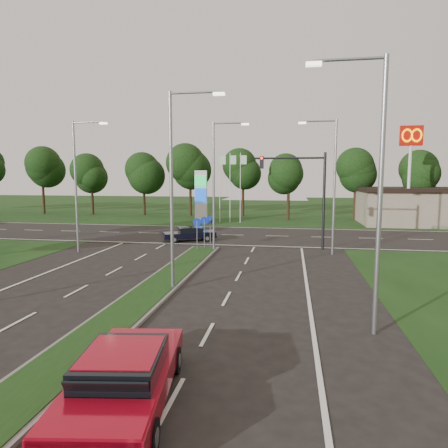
# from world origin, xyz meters

# --- Properties ---
(ground) EXTENTS (160.00, 160.00, 0.00)m
(ground) POSITION_xyz_m (0.00, 0.00, 0.00)
(ground) COLOR black
(ground) RESTS_ON ground
(verge_far) EXTENTS (160.00, 50.00, 0.02)m
(verge_far) POSITION_xyz_m (0.00, 55.00, 0.00)
(verge_far) COLOR #163311
(verge_far) RESTS_ON ground
(cross_road) EXTENTS (160.00, 12.00, 0.02)m
(cross_road) POSITION_xyz_m (0.00, 24.00, 0.00)
(cross_road) COLOR black
(cross_road) RESTS_ON ground
(median_kerb) EXTENTS (2.00, 26.00, 0.12)m
(median_kerb) POSITION_xyz_m (0.00, 4.00, 0.06)
(median_kerb) COLOR slate
(median_kerb) RESTS_ON ground
(commercial_building) EXTENTS (16.00, 9.00, 4.00)m
(commercial_building) POSITION_xyz_m (22.00, 36.00, 2.00)
(commercial_building) COLOR gray
(commercial_building) RESTS_ON ground
(streetlight_median_near) EXTENTS (2.53, 0.22, 9.00)m
(streetlight_median_near) POSITION_xyz_m (1.00, 6.00, 5.08)
(streetlight_median_near) COLOR gray
(streetlight_median_near) RESTS_ON ground
(streetlight_median_far) EXTENTS (2.53, 0.22, 9.00)m
(streetlight_median_far) POSITION_xyz_m (1.00, 16.00, 5.08)
(streetlight_median_far) COLOR gray
(streetlight_median_far) RESTS_ON ground
(streetlight_left_far) EXTENTS (2.53, 0.22, 9.00)m
(streetlight_left_far) POSITION_xyz_m (-8.30, 14.00, 5.08)
(streetlight_left_far) COLOR gray
(streetlight_left_far) RESTS_ON ground
(streetlight_right_far) EXTENTS (2.53, 0.22, 9.00)m
(streetlight_right_far) POSITION_xyz_m (8.80, 16.00, 5.08)
(streetlight_right_far) COLOR gray
(streetlight_right_far) RESTS_ON ground
(streetlight_right_near) EXTENTS (2.53, 0.22, 9.00)m
(streetlight_right_near) POSITION_xyz_m (8.80, 2.00, 5.08)
(streetlight_right_near) COLOR gray
(streetlight_right_near) RESTS_ON ground
(traffic_signal) EXTENTS (5.10, 0.42, 7.00)m
(traffic_signal) POSITION_xyz_m (7.19, 18.00, 4.65)
(traffic_signal) COLOR black
(traffic_signal) RESTS_ON ground
(median_signs) EXTENTS (1.16, 1.76, 2.38)m
(median_signs) POSITION_xyz_m (0.00, 16.40, 1.71)
(median_signs) COLOR gray
(median_signs) RESTS_ON ground
(gas_pylon) EXTENTS (5.80, 1.26, 8.00)m
(gas_pylon) POSITION_xyz_m (-3.79, 33.05, 3.20)
(gas_pylon) COLOR silver
(gas_pylon) RESTS_ON ground
(mcdonalds_sign) EXTENTS (2.20, 0.47, 10.40)m
(mcdonalds_sign) POSITION_xyz_m (18.00, 31.97, 7.99)
(mcdonalds_sign) COLOR silver
(mcdonalds_sign) RESTS_ON ground
(treeline_far) EXTENTS (6.00, 6.00, 9.90)m
(treeline_far) POSITION_xyz_m (0.10, 39.93, 6.83)
(treeline_far) COLOR black
(treeline_far) RESTS_ON ground
(red_sedan) EXTENTS (2.72, 5.21, 1.37)m
(red_sedan) POSITION_xyz_m (2.51, -3.43, 0.73)
(red_sedan) COLOR maroon
(red_sedan) RESTS_ON ground
(navy_sedan) EXTENTS (4.52, 3.26, 1.15)m
(navy_sedan) POSITION_xyz_m (-2.02, 20.01, 0.62)
(navy_sedan) COLOR black
(navy_sedan) RESTS_ON ground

